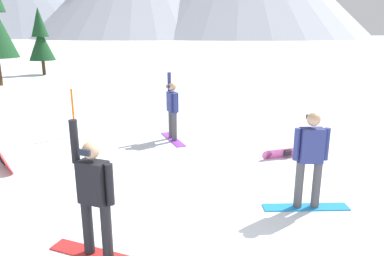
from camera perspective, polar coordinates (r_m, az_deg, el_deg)
name	(u,v)px	position (r m, az deg, el deg)	size (l,w,h in m)	color
snowboarder_foreground	(95,196)	(5.13, -15.42, -10.55)	(1.54, 0.91, 2.00)	red
snowboarder_midground	(310,159)	(6.64, 18.48, -4.74)	(1.58, 0.33, 1.80)	#1E8CD8
snowboarder_background	(172,109)	(10.46, -3.17, 3.04)	(0.76, 1.58, 2.00)	#993FD8
loose_snowboard_far_spare	(3,159)	(9.81, -28.12, -4.44)	(1.11, 1.62, 0.27)	red
loose_snowboard_near_left	(295,152)	(9.60, 16.25, -3.68)	(1.86, 0.55, 0.25)	pink
trail_marker_pole	(73,113)	(11.41, -18.58, 2.29)	(0.06, 0.06, 1.50)	orange
pine_tree_young	(41,39)	(29.64, -23.20, 13.10)	(1.91, 1.91, 4.96)	#472D19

